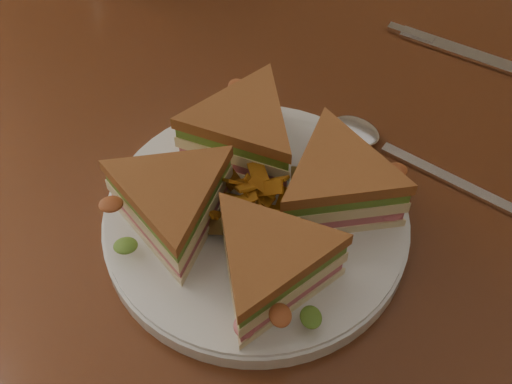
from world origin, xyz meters
TOP-DOWN VIEW (x-y plane):
  - table at (0.00, 0.00)m, footprint 1.20×0.80m
  - plate at (0.03, -0.08)m, footprint 0.25×0.25m
  - sandwich_wedges at (0.03, -0.08)m, footprint 0.27×0.27m
  - crisps_mound at (0.03, -0.08)m, footprint 0.09×0.09m
  - spoon at (0.07, 0.06)m, footprint 0.18×0.03m
  - knife at (0.10, 0.22)m, footprint 0.22×0.03m

SIDE VIEW (x-z plane):
  - table at x=0.00m, z-range 0.28..1.03m
  - knife at x=0.10m, z-range 0.75..0.75m
  - spoon at x=0.07m, z-range 0.75..0.76m
  - plate at x=0.03m, z-range 0.75..0.77m
  - crisps_mound at x=0.03m, z-range 0.77..0.82m
  - sandwich_wedges at x=0.03m, z-range 0.77..0.82m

